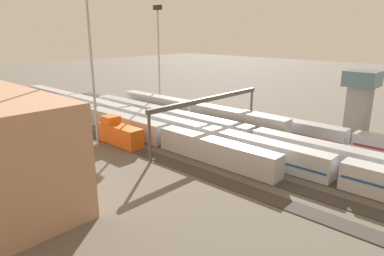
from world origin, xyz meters
name	(u,v)px	position (x,y,z in m)	size (l,w,h in m)	color
ground_plane	(225,146)	(0.00, 0.00, 0.00)	(400.00, 400.00, 0.00)	#60594F
track_bed_0	(261,132)	(0.00, -12.50, 0.06)	(140.00, 2.80, 0.12)	#3D3833
track_bed_1	(248,137)	(0.00, -7.50, 0.06)	(140.00, 2.80, 0.12)	#4C443D
track_bed_2	(233,143)	(0.00, -2.50, 0.06)	(140.00, 2.80, 0.12)	#3D3833
track_bed_3	(216,149)	(0.00, 2.50, 0.06)	(140.00, 2.80, 0.12)	#3D3833
track_bed_4	(198,157)	(0.00, 7.50, 0.06)	(140.00, 2.80, 0.12)	#3D3833
track_bed_5	(177,165)	(0.00, 12.50, 0.06)	(140.00, 2.80, 0.12)	#3D3833
train_on_track_1	(193,113)	(14.97, -7.50, 2.61)	(47.20, 3.06, 5.00)	silver
train_on_track_4	(125,124)	(20.40, 7.50, 2.02)	(71.40, 3.00, 3.80)	#B7BABF
train_on_track_3	(196,134)	(4.88, 2.50, 2.05)	(139.00, 3.06, 4.40)	maroon
train_on_track_5	(120,134)	(15.18, 12.50, 2.16)	(10.00, 3.00, 5.00)	#D85914
train_on_track_2	(254,138)	(-4.58, -2.50, 2.02)	(95.60, 3.00, 3.80)	#B7BABF
light_mast_1	(89,34)	(17.75, 15.69, 20.16)	(2.80, 0.70, 32.44)	#9EA0A5
light_mast_2	(158,44)	(34.48, -14.96, 17.34)	(2.80, 0.70, 27.21)	#9EA0A5
signal_gantry	(209,104)	(4.04, 0.00, 7.55)	(0.70, 30.00, 8.80)	#4C4742
control_tower	(360,99)	(-15.45, -23.40, 7.74)	(6.00, 6.00, 13.22)	gray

